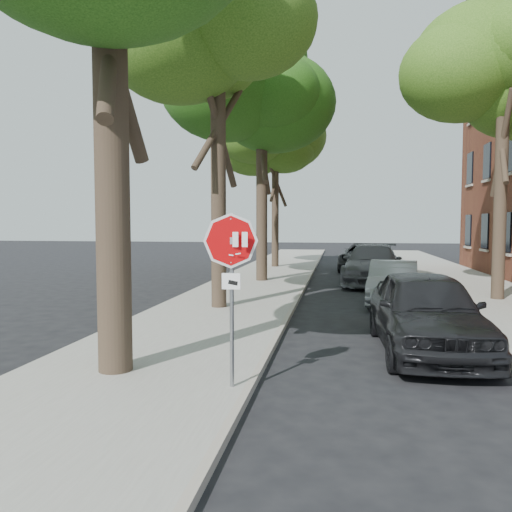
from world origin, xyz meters
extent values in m
plane|color=black|center=(0.00, 0.00, 0.00)|extent=(120.00, 120.00, 0.00)
cube|color=gray|center=(-2.50, 12.00, 0.06)|extent=(4.00, 55.00, 0.12)
cube|color=gray|center=(6.00, 12.00, 0.06)|extent=(4.00, 55.00, 0.12)
cube|color=#9E9384|center=(-0.45, 12.00, 0.07)|extent=(0.12, 55.00, 0.13)
cube|color=#9E9384|center=(3.95, 12.00, 0.07)|extent=(0.12, 55.00, 0.13)
cylinder|color=gray|center=(-0.70, 0.00, 1.42)|extent=(0.06, 0.06, 2.60)
cube|color=#99999E|center=(-0.70, -0.03, 2.32)|extent=(0.05, 0.06, 0.10)
cylinder|color=#99999E|center=(-0.70, -0.03, 2.32)|extent=(0.76, 0.32, 0.82)
cylinder|color=white|center=(-0.70, -0.05, 2.32)|extent=(0.76, 0.32, 0.82)
cylinder|color=red|center=(-0.70, -0.05, 2.32)|extent=(0.68, 0.29, 0.74)
cube|color=white|center=(-0.91, -0.06, 2.34)|extent=(0.08, 0.00, 0.22)
cube|color=white|center=(-0.77, -0.06, 2.34)|extent=(0.08, 0.00, 0.22)
cube|color=white|center=(-0.63, -0.06, 2.34)|extent=(0.08, 0.00, 0.22)
cube|color=white|center=(-0.49, -0.06, 2.34)|extent=(0.08, 0.00, 0.22)
cube|color=silver|center=(-0.81, -0.07, 2.13)|extent=(0.08, 0.00, 0.03)
cube|color=silver|center=(-0.70, -0.07, 2.11)|extent=(0.08, 0.00, 0.03)
cube|color=silver|center=(-0.59, -0.07, 2.13)|extent=(0.08, 0.00, 0.03)
cube|color=white|center=(-0.70, -0.04, 1.72)|extent=(0.28, 0.02, 0.24)
cube|color=black|center=(-0.67, -0.05, 1.70)|extent=(0.15, 0.00, 0.08)
cylinder|color=black|center=(-2.80, 0.50, 4.87)|extent=(0.56, 0.56, 9.50)
cylinder|color=black|center=(-2.60, 7.00, 4.87)|extent=(0.44, 0.44, 9.50)
ellipsoid|color=#234A10|center=(-2.60, 7.00, 7.53)|extent=(4.39, 4.39, 3.51)
ellipsoid|color=#234A10|center=(-1.60, 6.40, 8.53)|extent=(3.59, 3.59, 2.87)
ellipsoid|color=#234A10|center=(-3.40, 7.80, 7.13)|extent=(3.99, 3.99, 3.19)
cylinder|color=black|center=(-2.40, 14.00, 5.12)|extent=(0.48, 0.48, 10.00)
ellipsoid|color=#123C0B|center=(-2.40, 14.00, 7.92)|extent=(4.62, 4.62, 3.70)
ellipsoid|color=#123C0B|center=(-1.35, 13.37, 8.97)|extent=(3.78, 3.78, 3.02)
ellipsoid|color=#123C0B|center=(-3.24, 14.84, 7.50)|extent=(4.20, 4.20, 3.36)
cylinder|color=black|center=(-2.70, 21.00, 4.62)|extent=(0.40, 0.40, 9.00)
ellipsoid|color=#234A10|center=(-2.70, 21.00, 7.14)|extent=(4.16, 4.16, 3.33)
ellipsoid|color=#234A10|center=(-1.76, 20.43, 8.09)|extent=(3.40, 3.40, 2.72)
ellipsoid|color=#234A10|center=(-3.46, 21.76, 6.76)|extent=(3.78, 3.78, 3.02)
cylinder|color=black|center=(6.00, 10.00, 4.62)|extent=(0.40, 0.40, 9.00)
ellipsoid|color=#234A10|center=(6.00, 10.00, 7.14)|extent=(4.16, 4.16, 3.33)
ellipsoid|color=#234A10|center=(5.24, 10.76, 6.76)|extent=(3.78, 3.78, 3.02)
imported|color=black|center=(2.60, 3.07, 0.82)|extent=(2.10, 4.88, 1.64)
imported|color=gray|center=(2.60, 9.08, 0.69)|extent=(1.97, 4.31, 1.37)
imported|color=#48474C|center=(2.30, 14.36, 0.84)|extent=(2.89, 5.99, 1.68)
imported|color=black|center=(2.23, 20.21, 0.74)|extent=(3.00, 5.54, 1.47)
camera|label=1|loc=(0.86, -7.21, 2.58)|focal=35.00mm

